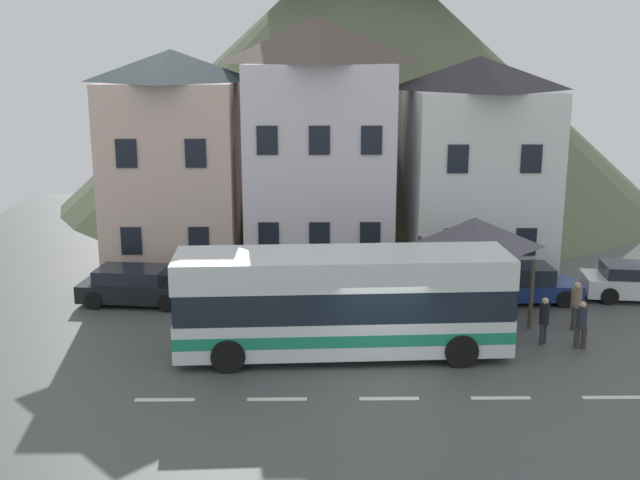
{
  "coord_description": "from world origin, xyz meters",
  "views": [
    {
      "loc": [
        -2.09,
        -20.44,
        9.0
      ],
      "look_at": [
        -1.78,
        4.88,
        2.88
      ],
      "focal_mm": 43.54,
      "sensor_mm": 36.0,
      "label": 1
    }
  ],
  "objects_px": {
    "parked_car_02": "(521,284)",
    "transit_bus": "(343,304)",
    "townhouse_01": "(318,144)",
    "parked_car_01": "(136,286)",
    "public_bench": "(411,285)",
    "bus_shelter": "(474,233)",
    "townhouse_02": "(476,163)",
    "pedestrian_01": "(544,318)",
    "hilltop_castle": "(359,58)",
    "pedestrian_03": "(495,305)",
    "pedestrian_00": "(581,325)",
    "townhouse_00": "(175,162)",
    "pedestrian_02": "(576,303)"
  },
  "relations": [
    {
      "from": "transit_bus",
      "to": "pedestrian_02",
      "type": "distance_m",
      "value": 8.18
    },
    {
      "from": "transit_bus",
      "to": "townhouse_00",
      "type": "bearing_deg",
      "value": 120.83
    },
    {
      "from": "pedestrian_01",
      "to": "public_bench",
      "type": "height_order",
      "value": "pedestrian_01"
    },
    {
      "from": "parked_car_02",
      "to": "pedestrian_02",
      "type": "height_order",
      "value": "pedestrian_02"
    },
    {
      "from": "pedestrian_01",
      "to": "pedestrian_02",
      "type": "relative_size",
      "value": 0.94
    },
    {
      "from": "hilltop_castle",
      "to": "pedestrian_03",
      "type": "height_order",
      "value": "hilltop_castle"
    },
    {
      "from": "townhouse_02",
      "to": "transit_bus",
      "type": "distance_m",
      "value": 12.44
    },
    {
      "from": "public_bench",
      "to": "pedestrian_03",
      "type": "bearing_deg",
      "value": -58.95
    },
    {
      "from": "parked_car_02",
      "to": "transit_bus",
      "type": "bearing_deg",
      "value": -143.86
    },
    {
      "from": "townhouse_02",
      "to": "bus_shelter",
      "type": "relative_size",
      "value": 2.47
    },
    {
      "from": "townhouse_00",
      "to": "townhouse_02",
      "type": "height_order",
      "value": "townhouse_00"
    },
    {
      "from": "townhouse_02",
      "to": "parked_car_01",
      "type": "xyz_separation_m",
      "value": [
        -13.49,
        -5.38,
        -3.79
      ]
    },
    {
      "from": "townhouse_00",
      "to": "public_bench",
      "type": "xyz_separation_m",
      "value": [
        9.48,
        -4.36,
        -4.11
      ]
    },
    {
      "from": "bus_shelter",
      "to": "pedestrian_03",
      "type": "relative_size",
      "value": 2.21
    },
    {
      "from": "pedestrian_00",
      "to": "pedestrian_01",
      "type": "xyz_separation_m",
      "value": [
        -1.07,
        0.36,
        0.11
      ]
    },
    {
      "from": "hilltop_castle",
      "to": "townhouse_00",
      "type": "bearing_deg",
      "value": -116.62
    },
    {
      "from": "pedestrian_02",
      "to": "townhouse_00",
      "type": "bearing_deg",
      "value": 151.36
    },
    {
      "from": "transit_bus",
      "to": "pedestrian_03",
      "type": "distance_m",
      "value": 5.5
    },
    {
      "from": "townhouse_01",
      "to": "pedestrian_03",
      "type": "xyz_separation_m",
      "value": [
        5.72,
        -8.63,
        -4.33
      ]
    },
    {
      "from": "townhouse_02",
      "to": "bus_shelter",
      "type": "xyz_separation_m",
      "value": [
        -1.35,
        -6.62,
        -1.54
      ]
    },
    {
      "from": "transit_bus",
      "to": "pedestrian_03",
      "type": "relative_size",
      "value": 6.23
    },
    {
      "from": "townhouse_00",
      "to": "transit_bus",
      "type": "distance_m",
      "value": 12.4
    },
    {
      "from": "pedestrian_00",
      "to": "pedestrian_02",
      "type": "relative_size",
      "value": 0.94
    },
    {
      "from": "pedestrian_00",
      "to": "pedestrian_01",
      "type": "distance_m",
      "value": 1.13
    },
    {
      "from": "hilltop_castle",
      "to": "pedestrian_03",
      "type": "distance_m",
      "value": 26.83
    },
    {
      "from": "townhouse_01",
      "to": "pedestrian_02",
      "type": "bearing_deg",
      "value": -44.86
    },
    {
      "from": "transit_bus",
      "to": "pedestrian_01",
      "type": "relative_size",
      "value": 6.6
    },
    {
      "from": "townhouse_00",
      "to": "pedestrian_03",
      "type": "bearing_deg",
      "value": -34.63
    },
    {
      "from": "pedestrian_03",
      "to": "townhouse_02",
      "type": "bearing_deg",
      "value": 83.43
    },
    {
      "from": "townhouse_02",
      "to": "pedestrian_00",
      "type": "distance_m",
      "value": 10.82
    },
    {
      "from": "pedestrian_02",
      "to": "bus_shelter",
      "type": "bearing_deg",
      "value": 151.06
    },
    {
      "from": "transit_bus",
      "to": "public_bench",
      "type": "height_order",
      "value": "transit_bus"
    },
    {
      "from": "parked_car_01",
      "to": "pedestrian_01",
      "type": "bearing_deg",
      "value": -10.84
    },
    {
      "from": "parked_car_02",
      "to": "pedestrian_02",
      "type": "relative_size",
      "value": 2.51
    },
    {
      "from": "bus_shelter",
      "to": "parked_car_02",
      "type": "xyz_separation_m",
      "value": [
        2.11,
        1.33,
        -2.25
      ]
    },
    {
      "from": "townhouse_01",
      "to": "public_bench",
      "type": "distance_m",
      "value": 7.66
    },
    {
      "from": "townhouse_00",
      "to": "parked_car_01",
      "type": "distance_m",
      "value": 6.36
    },
    {
      "from": "bus_shelter",
      "to": "parked_car_01",
      "type": "height_order",
      "value": "bus_shelter"
    },
    {
      "from": "hilltop_castle",
      "to": "townhouse_02",
      "type": "bearing_deg",
      "value": -76.7
    },
    {
      "from": "transit_bus",
      "to": "pedestrian_00",
      "type": "xyz_separation_m",
      "value": [
        7.47,
        0.39,
        -0.83
      ]
    },
    {
      "from": "public_bench",
      "to": "townhouse_02",
      "type": "bearing_deg",
      "value": 55.92
    },
    {
      "from": "transit_bus",
      "to": "pedestrian_01",
      "type": "distance_m",
      "value": 6.49
    },
    {
      "from": "parked_car_02",
      "to": "townhouse_02",
      "type": "bearing_deg",
      "value": 97.08
    },
    {
      "from": "townhouse_02",
      "to": "townhouse_01",
      "type": "bearing_deg",
      "value": 179.19
    },
    {
      "from": "hilltop_castle",
      "to": "parked_car_02",
      "type": "relative_size",
      "value": 9.01
    },
    {
      "from": "townhouse_02",
      "to": "parked_car_02",
      "type": "distance_m",
      "value": 6.54
    },
    {
      "from": "transit_bus",
      "to": "parked_car_02",
      "type": "relative_size",
      "value": 2.48
    },
    {
      "from": "pedestrian_02",
      "to": "pedestrian_03",
      "type": "bearing_deg",
      "value": -176.14
    },
    {
      "from": "townhouse_01",
      "to": "parked_car_01",
      "type": "relative_size",
      "value": 2.44
    },
    {
      "from": "bus_shelter",
      "to": "pedestrian_00",
      "type": "distance_m",
      "value": 4.9
    }
  ]
}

